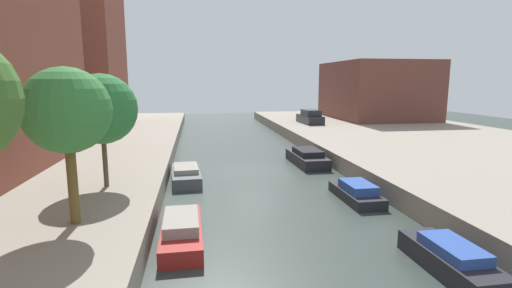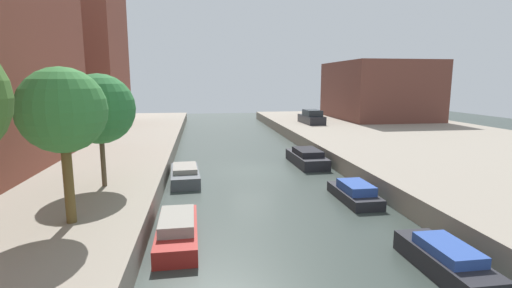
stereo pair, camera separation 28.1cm
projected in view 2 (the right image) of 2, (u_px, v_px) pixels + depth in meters
The scene contains 11 objects.
ground_plane at pixel (253, 171), 23.02m from camera, with size 84.00×84.00×0.00m, color #333D38.
quay_right at pixel (475, 156), 25.12m from camera, with size 20.00×64.00×1.00m, color gray.
low_block_right at pixel (378, 90), 44.96m from camera, with size 10.00×12.81×6.67m, color brown.
street_tree_1 at pixel (63, 111), 11.35m from camera, with size 2.61×2.61×4.86m.
street_tree_2 at pixel (100, 109), 15.54m from camera, with size 2.90×2.90×4.75m.
parked_car at pixel (312, 118), 39.65m from camera, with size 1.87×4.41×1.46m.
moored_boat_left_1 at pixel (177, 230), 12.86m from camera, with size 1.42×4.14×0.93m.
moored_boat_left_2 at pixel (185, 174), 20.58m from camera, with size 1.71×4.05×0.87m.
moored_boat_right_1 at pixel (446, 260), 10.67m from camera, with size 1.25×3.53×0.92m.
moored_boat_right_2 at pixel (355, 193), 17.24m from camera, with size 1.41×3.47×0.87m.
moored_boat_right_3 at pixel (307, 158), 24.66m from camera, with size 1.81×4.52×1.05m.
Camera 2 is at (-3.14, -22.21, 5.43)m, focal length 26.37 mm.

